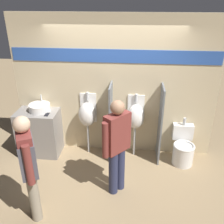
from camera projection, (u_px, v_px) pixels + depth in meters
name	position (u px, v px, depth m)	size (l,w,h in m)	color
ground_plane	(111.00, 165.00, 4.79)	(16.00, 16.00, 0.00)	#997F5B
display_wall	(114.00, 88.00, 4.74)	(3.85, 0.07, 2.70)	beige
sink_counter	(40.00, 133.00, 4.99)	(0.80, 0.53, 0.92)	gray
sink_basin	(40.00, 108.00, 4.81)	(0.41, 0.41, 0.28)	white
cell_phone	(47.00, 114.00, 4.68)	(0.07, 0.14, 0.01)	black
divider_near_counter	(111.00, 122.00, 4.76)	(0.03, 0.48, 1.51)	slate
divider_mid	(160.00, 125.00, 4.68)	(0.03, 0.48, 1.51)	slate
urinal_near_counter	(87.00, 114.00, 4.83)	(0.34, 0.32, 1.28)	silver
urinal_far	(135.00, 116.00, 4.75)	(0.34, 0.32, 1.28)	silver
toilet	(183.00, 149.00, 4.77)	(0.40, 0.57, 0.85)	white
person_in_vest	(28.00, 162.00, 3.32)	(0.38, 0.52, 1.63)	gray
person_with_lanyard	(117.00, 144.00, 3.81)	(0.41, 0.45, 1.62)	#282D4C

